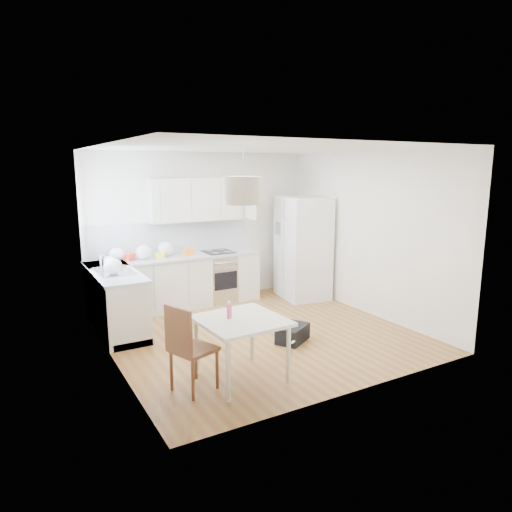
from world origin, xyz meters
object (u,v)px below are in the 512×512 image
Objects in this scene: dining_table at (241,325)px; dining_chair at (194,347)px; refrigerator at (303,248)px; gym_bag at (293,333)px.

dining_chair is at bearing 174.56° from dining_table.
gym_bag is at bearing -121.26° from refrigerator.
dining_chair is (-0.58, 0.03, -0.15)m from dining_table.
dining_chair is at bearing 169.50° from gym_bag.
dining_table is 0.60m from dining_chair.
gym_bag is (-1.45, -1.81, -0.84)m from refrigerator.
dining_chair is 2.00× the size of gym_bag.
refrigerator is at bearing 20.63° from gym_bag.
dining_table is 1.46m from gym_bag.
refrigerator reaches higher than dining_table.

